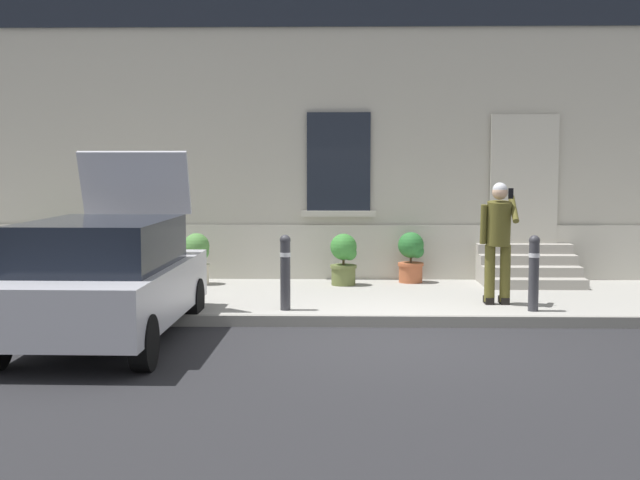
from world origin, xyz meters
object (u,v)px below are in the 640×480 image
at_px(planter_charcoal, 53,256).
at_px(planter_olive, 344,258).
at_px(bollard_far_left, 285,270).
at_px(hatchback_car_silver, 106,278).
at_px(planter_terracotta, 411,256).
at_px(bollard_near_person, 534,270).
at_px(planter_cream, 197,257).
at_px(person_on_phone, 498,235).

relative_size(planter_charcoal, planter_olive, 1.00).
xyz_separation_m(bollard_far_left, planter_olive, (0.82, 2.47, -0.11)).
bearing_deg(planter_charcoal, bollard_far_left, -32.22).
xyz_separation_m(hatchback_car_silver, planter_terracotta, (4.03, 4.35, -0.19)).
bearing_deg(planter_charcoal, bollard_near_person, -19.01).
bearing_deg(hatchback_car_silver, planter_olive, 54.18).
bearing_deg(planter_olive, hatchback_car_silver, -125.82).
bearing_deg(planter_charcoal, planter_terracotta, 2.22).
bearing_deg(planter_terracotta, bollard_near_person, -63.00).
relative_size(planter_cream, planter_terracotta, 1.00).
xyz_separation_m(planter_charcoal, planter_terracotta, (6.07, 0.23, 0.00)).
bearing_deg(bollard_near_person, bollard_far_left, 180.00).
height_order(hatchback_car_silver, person_on_phone, hatchback_car_silver).
distance_m(hatchback_car_silver, planter_charcoal, 4.59).
height_order(bollard_far_left, planter_olive, bollard_far_left).
bearing_deg(bollard_near_person, planter_olive, 136.27).
height_order(hatchback_car_silver, planter_charcoal, hatchback_car_silver).
height_order(bollard_near_person, planter_cream, bollard_near_person).
xyz_separation_m(bollard_near_person, planter_cream, (-5.04, 2.52, -0.11)).
relative_size(hatchback_car_silver, bollard_far_left, 3.91).
xyz_separation_m(bollard_far_left, planter_charcoal, (-4.10, 2.58, -0.11)).
bearing_deg(planter_charcoal, person_on_phone, -16.11).
xyz_separation_m(person_on_phone, planter_charcoal, (-7.11, 2.05, -0.55)).
height_order(bollard_near_person, planter_olive, bollard_near_person).
xyz_separation_m(hatchback_car_silver, person_on_phone, (5.08, 2.06, 0.35)).
relative_size(bollard_near_person, planter_charcoal, 1.22).
relative_size(hatchback_car_silver, planter_olive, 4.76).
relative_size(hatchback_car_silver, planter_charcoal, 4.76).
height_order(person_on_phone, planter_cream, person_on_phone).
bearing_deg(planter_terracotta, planter_cream, -175.20).
distance_m(planter_olive, planter_terracotta, 1.20).
distance_m(planter_charcoal, planter_olive, 4.92).
height_order(planter_charcoal, planter_olive, same).
height_order(bollard_near_person, planter_terracotta, bollard_near_person).
relative_size(planter_charcoal, planter_terracotta, 1.00).
height_order(person_on_phone, planter_terracotta, person_on_phone).
bearing_deg(planter_charcoal, planter_cream, -1.59).
bearing_deg(planter_cream, person_on_phone, -23.11).
xyz_separation_m(planter_cream, planter_terracotta, (3.61, 0.30, 0.00)).
distance_m(bollard_near_person, planter_charcoal, 7.94).
bearing_deg(person_on_phone, planter_cream, 167.24).
height_order(hatchback_car_silver, bollard_far_left, hatchback_car_silver).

